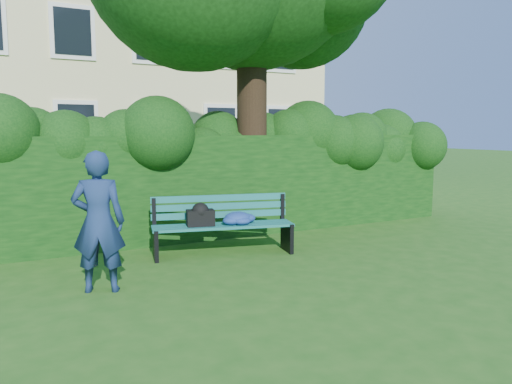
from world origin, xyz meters
TOP-DOWN VIEW (x-y plane):
  - ground at (0.00, 0.00)m, footprint 80.00×80.00m
  - apartment_building at (-0.00, 13.99)m, footprint 16.00×8.08m
  - hedge at (0.00, 2.20)m, footprint 10.00×1.00m
  - park_bench at (-0.49, 0.76)m, footprint 2.20×1.04m
  - man_reading at (-2.50, -0.19)m, footprint 0.71×0.58m

SIDE VIEW (x-z plane):
  - ground at x=0.00m, z-range 0.00..0.00m
  - park_bench at x=-0.49m, z-range 0.06..0.95m
  - man_reading at x=-2.50m, z-range 0.00..1.66m
  - hedge at x=0.00m, z-range 0.00..1.80m
  - apartment_building at x=0.00m, z-range 0.00..12.00m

